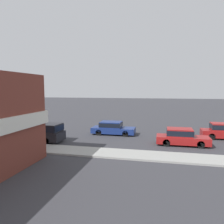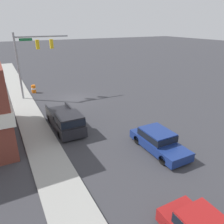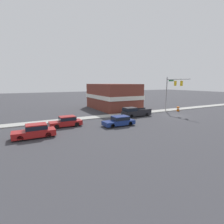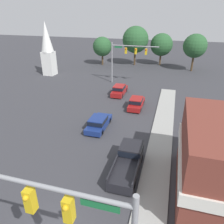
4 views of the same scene
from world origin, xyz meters
TOP-DOWN VIEW (x-y plane):
  - car_lead at (-1.64, 13.89)m, footprint 1.92×4.81m
  - car_oncoming at (1.58, 21.05)m, footprint 1.78×4.64m
  - pickup_truck_parked at (3.28, 7.73)m, footprint 2.04×5.66m

SIDE VIEW (x-z plane):
  - car_lead at x=-1.64m, z-range 0.03..1.48m
  - car_oncoming at x=1.58m, z-range 0.03..1.55m
  - pickup_truck_parked at x=3.28m, z-range -0.01..1.78m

